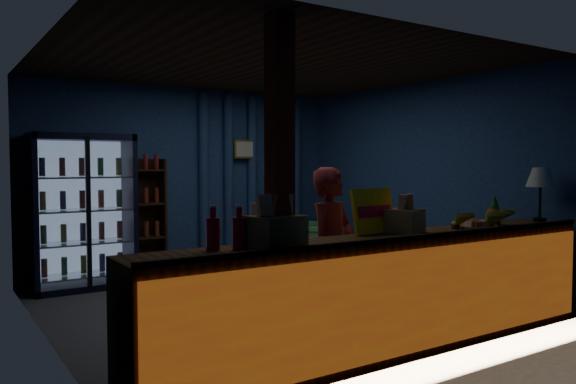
% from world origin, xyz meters
% --- Properties ---
extents(ground, '(4.60, 4.60, 0.00)m').
position_xyz_m(ground, '(0.00, 0.00, 0.00)').
color(ground, '#515154').
rests_on(ground, ground).
extents(room_walls, '(4.60, 4.60, 4.60)m').
position_xyz_m(room_walls, '(0.00, 0.00, 1.57)').
color(room_walls, navy).
rests_on(room_walls, ground).
extents(counter, '(4.40, 0.57, 0.99)m').
position_xyz_m(counter, '(0.00, -1.91, 0.48)').
color(counter, brown).
rests_on(counter, ground).
extents(support_post, '(0.16, 0.16, 2.60)m').
position_xyz_m(support_post, '(-1.05, -1.90, 1.30)').
color(support_post, maroon).
rests_on(support_post, ground).
extents(beverage_cooler, '(1.20, 0.62, 1.90)m').
position_xyz_m(beverage_cooler, '(-1.55, 1.92, 0.93)').
color(beverage_cooler, black).
rests_on(beverage_cooler, ground).
extents(bottle_shelf, '(0.50, 0.28, 1.60)m').
position_xyz_m(bottle_shelf, '(-0.70, 2.06, 0.79)').
color(bottle_shelf, '#361F11').
rests_on(bottle_shelf, ground).
extents(curtain_folds, '(1.74, 0.14, 2.50)m').
position_xyz_m(curtain_folds, '(1.00, 2.14, 1.30)').
color(curtain_folds, navy).
rests_on(curtain_folds, room_walls).
extents(framed_picture, '(0.36, 0.04, 0.28)m').
position_xyz_m(framed_picture, '(0.85, 2.10, 1.75)').
color(framed_picture, gold).
rests_on(framed_picture, room_walls).
extents(shopkeeper, '(0.64, 0.53, 1.51)m').
position_xyz_m(shopkeeper, '(-0.17, -1.37, 0.76)').
color(shopkeeper, maroon).
rests_on(shopkeeper, ground).
extents(green_chair, '(0.96, 0.97, 0.68)m').
position_xyz_m(green_chair, '(1.63, 1.36, 0.34)').
color(green_chair, '#5AB563').
rests_on(green_chair, ground).
extents(side_table, '(0.68, 0.59, 0.62)m').
position_xyz_m(side_table, '(0.72, 1.47, 0.26)').
color(side_table, '#361F11').
rests_on(side_table, ground).
extents(yellow_sign, '(0.49, 0.15, 0.38)m').
position_xyz_m(yellow_sign, '(0.01, -1.70, 1.14)').
color(yellow_sign, yellow).
rests_on(yellow_sign, counter).
extents(soda_bottles, '(0.42, 0.18, 0.31)m').
position_xyz_m(soda_bottles, '(-1.36, -1.81, 1.08)').
color(soda_bottles, red).
rests_on(soda_bottles, counter).
extents(snack_box_left, '(0.40, 0.35, 0.38)m').
position_xyz_m(snack_box_left, '(-1.12, -1.96, 1.08)').
color(snack_box_left, '#A68B50').
rests_on(snack_box_left, counter).
extents(snack_box_centre, '(0.39, 0.36, 0.33)m').
position_xyz_m(snack_box_centre, '(0.29, -1.79, 1.07)').
color(snack_box_centre, '#A68B50').
rests_on(snack_box_centre, counter).
extents(pastry_tray, '(0.42, 0.42, 0.07)m').
position_xyz_m(pastry_tray, '(1.11, -1.89, 0.97)').
color(pastry_tray, silver).
rests_on(pastry_tray, counter).
extents(banana_bunches, '(0.84, 0.31, 0.18)m').
position_xyz_m(banana_bunches, '(1.14, -1.94, 1.04)').
color(banana_bunches, gold).
rests_on(banana_bunches, counter).
extents(table_lamp, '(0.28, 0.28, 0.55)m').
position_xyz_m(table_lamp, '(2.05, -1.92, 1.38)').
color(table_lamp, black).
rests_on(table_lamp, counter).
extents(pineapple, '(0.16, 0.16, 0.28)m').
position_xyz_m(pineapple, '(1.45, -1.83, 1.07)').
color(pineapple, '#865D18').
rests_on(pineapple, counter).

